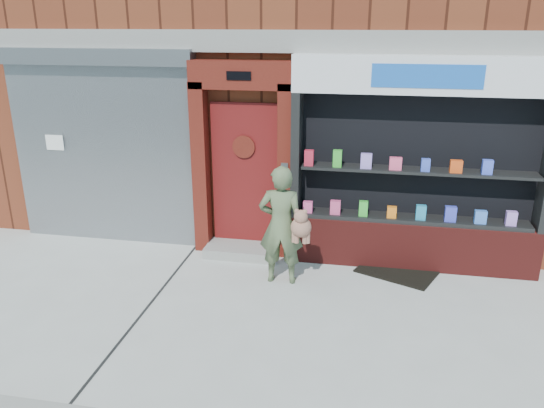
# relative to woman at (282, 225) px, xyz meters

# --- Properties ---
(ground) EXTENTS (80.00, 80.00, 0.00)m
(ground) POSITION_rel_woman_xyz_m (0.00, -0.96, -0.83)
(ground) COLOR #9E9E99
(ground) RESTS_ON ground
(shutter_bay) EXTENTS (3.10, 0.30, 3.04)m
(shutter_bay) POSITION_rel_woman_xyz_m (-3.00, 0.97, 0.89)
(shutter_bay) COLOR gray
(shutter_bay) RESTS_ON ground
(red_door_bay) EXTENTS (1.52, 0.58, 2.90)m
(red_door_bay) POSITION_rel_woman_xyz_m (-0.75, 0.90, 0.63)
(red_door_bay) COLOR #4D130D
(red_door_bay) RESTS_ON ground
(pharmacy_bay) EXTENTS (3.50, 0.41, 3.00)m
(pharmacy_bay) POSITION_rel_woman_xyz_m (1.75, 0.85, 0.54)
(pharmacy_bay) COLOR #5E1916
(pharmacy_bay) RESTS_ON ground
(woman) EXTENTS (0.74, 0.49, 1.65)m
(woman) POSITION_rel_woman_xyz_m (0.00, 0.00, 0.00)
(woman) COLOR #556542
(woman) RESTS_ON ground
(doormat) EXTENTS (1.25, 1.09, 0.03)m
(doormat) POSITION_rel_woman_xyz_m (1.59, 0.59, -0.82)
(doormat) COLOR black
(doormat) RESTS_ON ground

